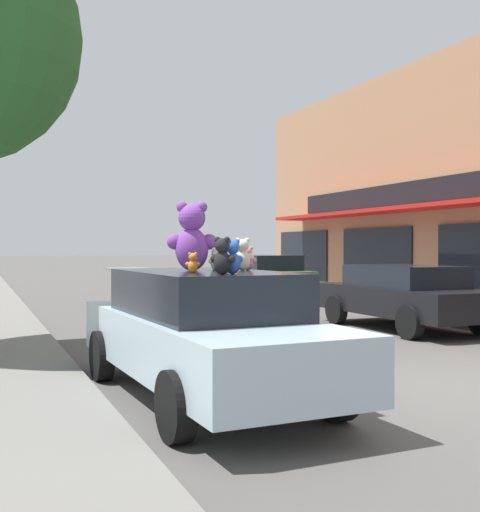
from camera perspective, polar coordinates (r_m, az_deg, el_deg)
ground_plane at (r=8.53m, az=17.59°, el=-10.95°), size 260.00×260.00×0.00m
plush_art_car at (r=7.39m, az=-3.29°, el=-6.64°), size 2.02×4.77×1.46m
teddy_bear_giant at (r=7.46m, az=-4.30°, el=1.67°), size 0.61×0.44×0.81m
teddy_bear_blue at (r=6.46m, az=-0.67°, el=-0.11°), size 0.27×0.18×0.36m
teddy_bear_white at (r=7.42m, az=-2.15°, el=-0.32°), size 0.20×0.15×0.27m
teddy_bear_cream at (r=7.45m, az=0.22°, el=0.11°), size 0.29×0.18×0.38m
teddy_bear_orange at (r=6.80m, az=-4.22°, el=-0.62°), size 0.17×0.12×0.22m
teddy_bear_green at (r=7.90m, az=-2.22°, el=-0.35°), size 0.16×0.16×0.24m
teddy_bear_brown at (r=7.32m, az=-1.43°, el=-0.03°), size 0.26×0.16×0.35m
teddy_bear_pink at (r=7.63m, az=0.70°, el=-0.23°), size 0.21×0.17×0.28m
teddy_bear_red at (r=8.11m, az=-4.20°, el=-0.21°), size 0.21×0.14×0.28m
teddy_bear_black at (r=6.34m, az=-1.58°, el=-0.03°), size 0.25×0.26×0.38m
parked_car_far_center at (r=13.99m, az=14.39°, el=-3.34°), size 1.92×4.27×1.35m
parked_car_far_right at (r=20.31m, az=1.90°, el=-1.81°), size 1.94×4.20×1.49m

